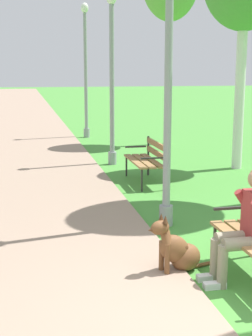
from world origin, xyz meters
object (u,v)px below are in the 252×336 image
object	(u,v)px
dog_brown	(178,250)
lamp_post_mid	(112,77)
lamp_post_near	(169,61)
lamp_post_far	(86,69)
park_bench_mid	(148,158)
person_seated_on_near_bench	(248,221)

from	to	relation	value
dog_brown	lamp_post_mid	xyz separation A→B (m)	(0.44, 6.43, 1.81)
lamp_post_near	lamp_post_far	xyz separation A→B (m)	(0.10, 9.62, -0.13)
park_bench_mid	person_seated_on_near_bench	bearing A→B (deg)	-91.84
park_bench_mid	dog_brown	bearing A→B (deg)	-100.28
park_bench_mid	lamp_post_mid	xyz separation A→B (m)	(-0.35, 2.06, 1.56)
person_seated_on_near_bench	lamp_post_near	world-z (taller)	lamp_post_near
lamp_post_mid	lamp_post_far	xyz separation A→B (m)	(0.02, 4.85, 0.17)
person_seated_on_near_bench	lamp_post_far	size ratio (longest dim) A/B	0.29
person_seated_on_near_bench	dog_brown	world-z (taller)	person_seated_on_near_bench
park_bench_mid	lamp_post_mid	world-z (taller)	lamp_post_mid
person_seated_on_near_bench	lamp_post_near	bearing A→B (deg)	97.72
lamp_post_near	lamp_post_mid	xyz separation A→B (m)	(0.08, 4.77, -0.29)
lamp_post_far	lamp_post_near	bearing A→B (deg)	-90.58
lamp_post_near	park_bench_mid	bearing A→B (deg)	80.98
person_seated_on_near_bench	lamp_post_far	bearing A→B (deg)	90.88
dog_brown	lamp_post_mid	bearing A→B (deg)	86.07
park_bench_mid	lamp_post_near	world-z (taller)	lamp_post_near
dog_brown	lamp_post_near	bearing A→B (deg)	77.68
lamp_post_near	lamp_post_mid	size ratio (longest dim) A/B	1.15
person_seated_on_near_bench	lamp_post_far	xyz separation A→B (m)	(-0.18, 11.67, 1.56)
person_seated_on_near_bench	dog_brown	size ratio (longest dim) A/B	1.52
park_bench_mid	person_seated_on_near_bench	xyz separation A→B (m)	(-0.15, -4.76, 0.17)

